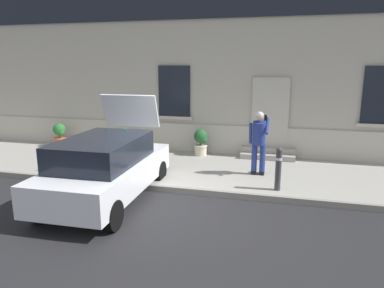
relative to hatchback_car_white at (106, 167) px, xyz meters
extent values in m
plane|color=#232326|center=(1.63, -0.09, -0.80)|extent=(80.00, 80.00, 0.00)
cube|color=#99968E|center=(1.63, 2.71, -0.72)|extent=(24.00, 3.60, 0.15)
cube|color=gray|center=(1.63, 0.85, -0.72)|extent=(24.00, 0.12, 0.15)
cube|color=#B2AD9E|center=(1.63, 5.21, 2.95)|extent=(24.00, 1.40, 7.50)
cube|color=#BCB7A8|center=(1.63, 4.49, -0.25)|extent=(24.00, 0.08, 1.10)
cube|color=black|center=(3.44, 4.48, 0.72)|extent=(1.00, 0.08, 2.10)
cube|color=#BCB7A8|center=(3.44, 4.46, 0.77)|extent=(1.16, 0.06, 2.24)
cube|color=black|center=(0.24, 4.48, 1.40)|extent=(1.10, 0.06, 1.70)
cube|color=#BCB7A8|center=(0.24, 4.45, 0.50)|extent=(1.30, 0.12, 0.10)
cube|color=black|center=(6.64, 4.48, 1.40)|extent=(1.10, 0.06, 1.70)
cube|color=#BCB7A8|center=(6.64, 4.45, 0.50)|extent=(1.30, 0.12, 0.10)
cube|color=#9E998E|center=(3.44, 4.03, -0.57)|extent=(1.70, 0.32, 0.16)
cube|color=#9E998E|center=(3.44, 4.35, -0.49)|extent=(1.70, 0.32, 0.32)
cube|color=white|center=(0.00, 0.02, -0.18)|extent=(1.84, 4.04, 0.64)
cube|color=black|center=(0.00, -0.13, 0.42)|extent=(1.59, 2.43, 0.56)
cube|color=black|center=(-0.04, 2.03, -0.40)|extent=(1.66, 0.14, 0.20)
cube|color=yellow|center=(-0.04, 2.03, -0.22)|extent=(0.52, 0.03, 0.12)
cube|color=#B21414|center=(-0.80, 2.01, 0.04)|extent=(0.16, 0.04, 0.18)
cube|color=#B21414|center=(0.71, 2.04, 0.04)|extent=(0.16, 0.04, 0.18)
cube|color=white|center=(-0.03, 1.47, 1.10)|extent=(1.50, 0.40, 0.87)
cylinder|color=black|center=(-0.76, -1.40, -0.50)|extent=(0.21, 0.60, 0.60)
cylinder|color=black|center=(0.82, -1.37, -0.50)|extent=(0.21, 0.60, 0.60)
cylinder|color=black|center=(-0.83, 1.40, -0.50)|extent=(0.21, 0.60, 0.60)
cylinder|color=black|center=(0.76, 1.43, -0.50)|extent=(0.21, 0.60, 0.60)
cylinder|color=#333338|center=(3.80, 1.26, -0.17)|extent=(0.14, 0.14, 0.95)
sphere|color=#333338|center=(3.80, 1.26, 0.32)|extent=(0.15, 0.15, 0.15)
cylinder|color=silver|center=(3.80, 1.26, 0.12)|extent=(0.15, 0.15, 0.06)
cylinder|color=navy|center=(3.15, 2.39, -0.20)|extent=(0.15, 0.15, 0.82)
cube|color=black|center=(3.15, 2.45, -0.60)|extent=(0.12, 0.28, 0.10)
cylinder|color=navy|center=(3.37, 2.39, -0.20)|extent=(0.15, 0.15, 0.82)
cube|color=black|center=(3.37, 2.45, -0.60)|extent=(0.12, 0.28, 0.10)
cylinder|color=navy|center=(3.26, 2.33, 0.52)|extent=(0.34, 0.44, 0.67)
sphere|color=tan|center=(3.26, 2.25, 0.96)|extent=(0.22, 0.22, 0.22)
sphere|color=silver|center=(3.26, 2.25, 0.99)|extent=(0.21, 0.21, 0.21)
cylinder|color=navy|center=(3.04, 2.29, 0.50)|extent=(0.09, 0.19, 0.57)
cylinder|color=navy|center=(3.46, 2.29, 0.72)|extent=(0.09, 0.42, 0.42)
cube|color=black|center=(3.41, 2.23, 0.94)|extent=(0.07, 0.02, 0.15)
cylinder|color=#B25B38|center=(-3.97, 3.95, -0.48)|extent=(0.40, 0.40, 0.34)
cylinder|color=#B25B38|center=(-3.97, 3.95, -0.34)|extent=(0.44, 0.44, 0.05)
cylinder|color=#47331E|center=(-3.97, 3.95, -0.19)|extent=(0.04, 0.04, 0.24)
sphere|color=#286B2D|center=(-3.97, 3.95, -0.01)|extent=(0.44, 0.44, 0.44)
sphere|color=#286B2D|center=(-3.87, 3.90, -0.11)|extent=(0.24, 0.24, 0.24)
cylinder|color=#2D2D30|center=(-1.35, 3.78, -0.48)|extent=(0.40, 0.40, 0.34)
cylinder|color=#2D2D30|center=(-1.35, 3.78, -0.34)|extent=(0.44, 0.44, 0.05)
cylinder|color=#47331E|center=(-1.35, 3.78, -0.19)|extent=(0.04, 0.04, 0.24)
sphere|color=#286B2D|center=(-1.35, 3.78, -0.01)|extent=(0.44, 0.44, 0.44)
sphere|color=#286B2D|center=(-1.25, 3.73, -0.11)|extent=(0.24, 0.24, 0.24)
cylinder|color=beige|center=(1.26, 4.04, -0.48)|extent=(0.40, 0.40, 0.34)
cylinder|color=beige|center=(1.26, 4.04, -0.34)|extent=(0.44, 0.44, 0.05)
cylinder|color=#47331E|center=(1.26, 4.04, -0.19)|extent=(0.04, 0.04, 0.24)
sphere|color=#1E5628|center=(1.26, 4.04, -0.01)|extent=(0.44, 0.44, 0.44)
sphere|color=#1E5628|center=(1.36, 3.99, -0.11)|extent=(0.24, 0.24, 0.24)
camera|label=1|loc=(3.84, -6.99, 2.29)|focal=33.03mm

